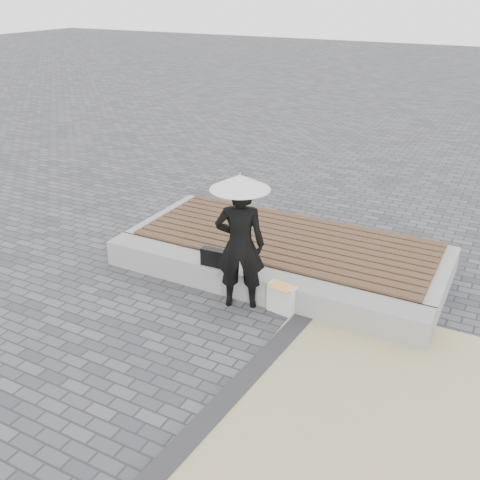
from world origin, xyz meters
name	(u,v)px	position (x,y,z in m)	size (l,w,h in m)	color
ground	(194,355)	(0.00, 0.00, 0.00)	(80.00, 80.00, 0.00)	#515257
edging_band	(228,398)	(0.75, -0.50, 0.02)	(0.25, 5.20, 0.04)	#2E2E30
seating_ledge	(253,283)	(0.00, 1.60, 0.20)	(5.00, 0.45, 0.40)	#969791
timber_platform	(287,251)	(0.00, 2.80, 0.20)	(5.00, 2.00, 0.40)	#AAA9A4
timber_decking	(287,238)	(0.00, 2.80, 0.42)	(4.60, 2.00, 0.04)	brown
woman	(240,245)	(-0.06, 1.30, 0.93)	(0.68, 0.44, 1.85)	black
parasol	(240,182)	(-0.06, 1.30, 1.82)	(0.79, 0.79, 1.01)	#A7A7AC
handbag	(214,257)	(-0.59, 1.48, 0.53)	(0.37, 0.13, 0.26)	black
canvas_tote	(282,298)	(0.54, 1.39, 0.21)	(0.40, 0.17, 0.42)	white
magazine	(281,286)	(0.54, 1.34, 0.42)	(0.30, 0.22, 0.01)	#FD5246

